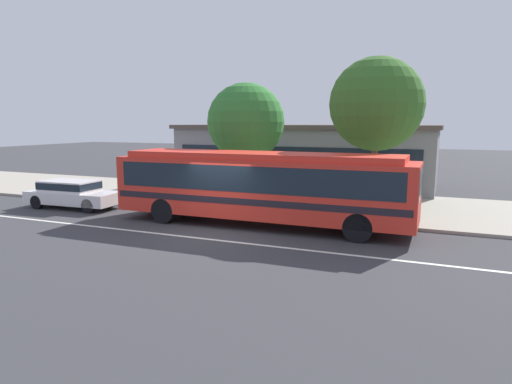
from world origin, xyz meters
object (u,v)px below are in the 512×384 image
(transit_bus, at_px, (261,183))
(street_tree_mid_block, at_px, (376,104))
(pedestrian_waiting_near_sign, at_px, (394,196))
(pedestrian_walking_along_curb, at_px, (415,200))
(pedestrian_standing_by_tree, at_px, (305,190))
(bus_stop_sign, at_px, (357,181))
(street_tree_near_stop, at_px, (246,122))
(sedan_behind_bus, at_px, (72,193))

(transit_bus, xyz_separation_m, street_tree_mid_block, (3.66, 4.06, 3.09))
(transit_bus, bearing_deg, pedestrian_waiting_near_sign, 23.03)
(transit_bus, xyz_separation_m, pedestrian_waiting_near_sign, (4.77, 2.03, -0.50))
(pedestrian_waiting_near_sign, distance_m, pedestrian_walking_along_curb, 0.77)
(pedestrian_waiting_near_sign, xyz_separation_m, street_tree_mid_block, (-1.11, 2.03, 3.59))
(transit_bus, relative_size, pedestrian_waiting_near_sign, 6.62)
(street_tree_mid_block, bearing_deg, pedestrian_standing_by_tree, -145.85)
(pedestrian_walking_along_curb, bearing_deg, street_tree_mid_block, 133.77)
(pedestrian_waiting_near_sign, distance_m, pedestrian_standing_by_tree, 3.70)
(bus_stop_sign, relative_size, street_tree_mid_block, 0.36)
(pedestrian_waiting_near_sign, distance_m, street_tree_near_stop, 8.14)
(pedestrian_walking_along_curb, distance_m, bus_stop_sign, 2.33)
(transit_bus, height_order, pedestrian_walking_along_curb, transit_bus)
(transit_bus, height_order, street_tree_near_stop, street_tree_near_stop)
(pedestrian_waiting_near_sign, bearing_deg, street_tree_mid_block, 118.63)
(pedestrian_walking_along_curb, distance_m, pedestrian_standing_by_tree, 4.45)
(street_tree_mid_block, bearing_deg, bus_stop_sign, -101.22)
(pedestrian_standing_by_tree, relative_size, street_tree_near_stop, 0.30)
(transit_bus, height_order, pedestrian_standing_by_tree, transit_bus)
(transit_bus, height_order, street_tree_mid_block, street_tree_mid_block)
(transit_bus, xyz_separation_m, sedan_behind_bus, (-9.57, -0.01, -0.93))
(transit_bus, relative_size, street_tree_mid_block, 1.76)
(pedestrian_waiting_near_sign, bearing_deg, pedestrian_walking_along_curb, 6.40)
(pedestrian_waiting_near_sign, xyz_separation_m, pedestrian_standing_by_tree, (-3.69, 0.28, -0.03))
(pedestrian_standing_by_tree, relative_size, street_tree_mid_block, 0.26)
(pedestrian_waiting_near_sign, distance_m, bus_stop_sign, 1.58)
(pedestrian_walking_along_curb, height_order, street_tree_near_stop, street_tree_near_stop)
(pedestrian_standing_by_tree, relative_size, bus_stop_sign, 0.72)
(pedestrian_walking_along_curb, bearing_deg, bus_stop_sign, 179.47)
(pedestrian_standing_by_tree, bearing_deg, pedestrian_waiting_near_sign, -4.36)
(sedan_behind_bus, relative_size, pedestrian_waiting_near_sign, 2.57)
(bus_stop_sign, distance_m, street_tree_mid_block, 3.67)
(pedestrian_standing_by_tree, xyz_separation_m, bus_stop_sign, (2.20, -0.18, 0.52))
(bus_stop_sign, xyz_separation_m, street_tree_near_stop, (-5.80, 2.13, 2.35))
(sedan_behind_bus, relative_size, street_tree_near_stop, 0.79)
(pedestrian_waiting_near_sign, bearing_deg, sedan_behind_bus, -171.91)
(pedestrian_waiting_near_sign, relative_size, street_tree_near_stop, 0.31)
(pedestrian_standing_by_tree, distance_m, street_tree_mid_block, 4.78)
(sedan_behind_bus, bearing_deg, transit_bus, 0.05)
(bus_stop_sign, distance_m, street_tree_near_stop, 6.61)
(street_tree_mid_block, bearing_deg, transit_bus, -132.04)
(pedestrian_standing_by_tree, height_order, street_tree_near_stop, street_tree_near_stop)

